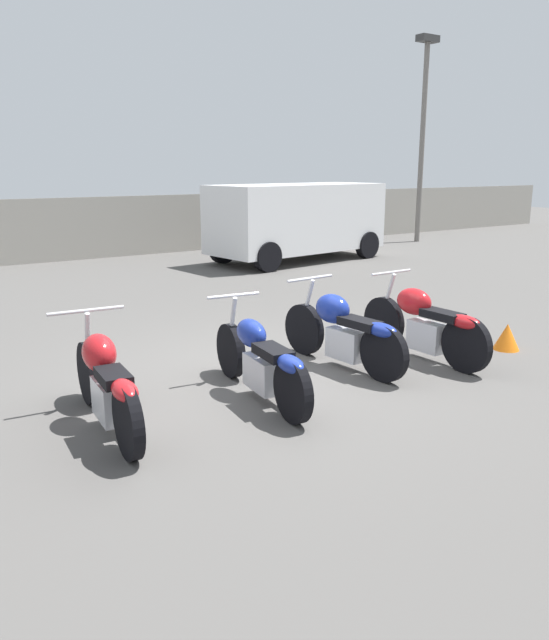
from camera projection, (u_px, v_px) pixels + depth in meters
name	position (u px, v px, depth m)	size (l,w,h in m)	color
ground_plane	(270.00, 371.00, 7.42)	(60.00, 60.00, 0.00)	#514F4C
fence_back	(43.00, 231.00, 15.59)	(40.00, 0.04, 1.60)	#9E998E
light_pole_left	(423.00, 120.00, 19.32)	(0.70, 0.35, 6.21)	slate
motorcycle_slot_0	(106.00, 383.00, 5.69)	(0.74, 2.07, 1.01)	black
motorcycle_slot_1	(261.00, 360.00, 6.45)	(0.62, 2.11, 0.99)	black
motorcycle_slot_2	(343.00, 331.00, 7.46)	(0.73, 2.03, 1.03)	black
motorcycle_slot_3	(424.00, 323.00, 7.80)	(0.69, 2.04, 1.04)	black
parked_van	(297.00, 218.00, 15.85)	(4.83, 2.46, 1.93)	white
traffic_cone_near	(507.00, 337.00, 8.26)	(0.34, 0.34, 0.35)	orange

